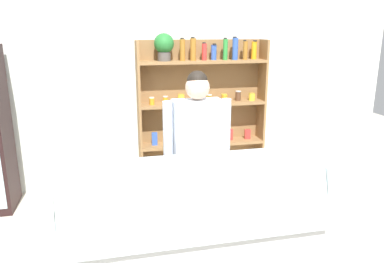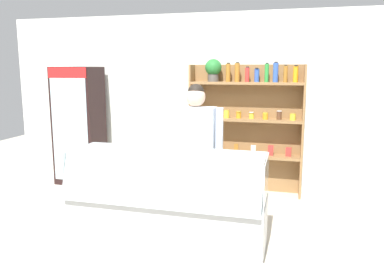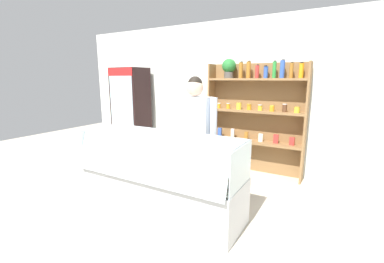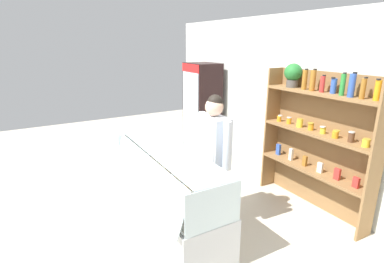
{
  "view_description": "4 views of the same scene",
  "coord_description": "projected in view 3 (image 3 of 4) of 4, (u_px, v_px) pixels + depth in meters",
  "views": [
    {
      "loc": [
        -0.56,
        -2.78,
        2.05
      ],
      "look_at": [
        0.2,
        0.53,
        1.12
      ],
      "focal_mm": 35.0,
      "sensor_mm": 36.0,
      "label": 1
    },
    {
      "loc": [
        1.28,
        -3.66,
        1.86
      ],
      "look_at": [
        0.2,
        0.43,
        1.15
      ],
      "focal_mm": 35.0,
      "sensor_mm": 36.0,
      "label": 2
    },
    {
      "loc": [
        1.88,
        -2.49,
        1.66
      ],
      "look_at": [
        0.1,
        0.63,
        0.92
      ],
      "focal_mm": 24.0,
      "sensor_mm": 36.0,
      "label": 3
    },
    {
      "loc": [
        3.15,
        -1.5,
        2.28
      ],
      "look_at": [
        -0.28,
        0.45,
        1.1
      ],
      "focal_mm": 28.0,
      "sensor_mm": 36.0,
      "label": 4
    }
  ],
  "objects": [
    {
      "name": "back_wall",
      "position": [
        226.0,
        95.0,
        4.88
      ],
      "size": [
        6.8,
        0.1,
        2.7
      ],
      "primitive_type": "cube",
      "color": "silver",
      "rests_on": "ground"
    },
    {
      "name": "deli_display_case",
      "position": [
        161.0,
        189.0,
        3.19
      ],
      "size": [
        2.06,
        0.73,
        1.01
      ],
      "color": "silver",
      "rests_on": "ground"
    },
    {
      "name": "drinks_fridge",
      "position": [
        131.0,
        112.0,
        5.59
      ],
      "size": [
        0.69,
        0.55,
        1.89
      ],
      "color": "black",
      "rests_on": "ground"
    },
    {
      "name": "shop_clerk",
      "position": [
        195.0,
        128.0,
        3.43
      ],
      "size": [
        0.64,
        0.25,
        1.69
      ],
      "color": "#4C4233",
      "rests_on": "ground"
    },
    {
      "name": "ground_plane",
      "position": [
        162.0,
        208.0,
        3.36
      ],
      "size": [
        12.0,
        12.0,
        0.0
      ],
      "primitive_type": "plane",
      "color": "beige"
    },
    {
      "name": "shelving_unit",
      "position": [
        253.0,
        110.0,
        4.44
      ],
      "size": [
        1.67,
        0.29,
        2.0
      ],
      "color": "olive",
      "rests_on": "ground"
    }
  ]
}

